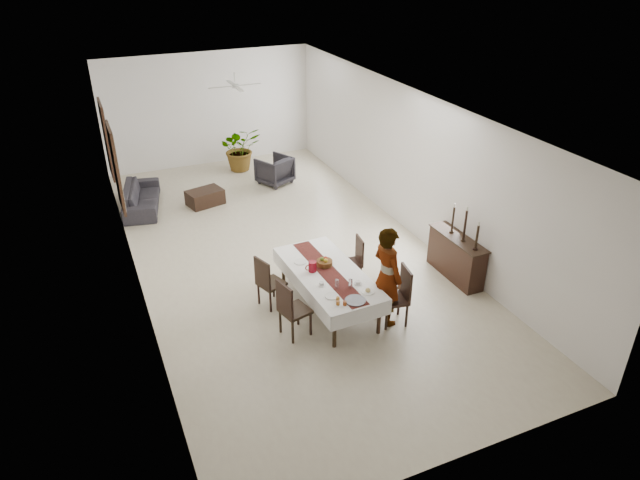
{
  "coord_description": "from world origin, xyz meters",
  "views": [
    {
      "loc": [
        -3.54,
        -10.03,
        6.02
      ],
      "look_at": [
        0.16,
        -1.57,
        1.05
      ],
      "focal_mm": 32.0,
      "sensor_mm": 36.0,
      "label": 1
    }
  ],
  "objects_px": {
    "dining_table_top": "(328,274)",
    "sideboard_body": "(456,258)",
    "woman": "(387,276)",
    "red_pitcher": "(312,267)",
    "sofa": "(142,197)"
  },
  "relations": [
    {
      "from": "dining_table_top",
      "to": "sideboard_body",
      "type": "height_order",
      "value": "sideboard_body"
    },
    {
      "from": "sideboard_body",
      "to": "sofa",
      "type": "bearing_deg",
      "value": 132.11
    },
    {
      "from": "dining_table_top",
      "to": "sofa",
      "type": "bearing_deg",
      "value": 111.38
    },
    {
      "from": "red_pitcher",
      "to": "sideboard_body",
      "type": "height_order",
      "value": "red_pitcher"
    },
    {
      "from": "sofa",
      "to": "sideboard_body",
      "type": "bearing_deg",
      "value": -126.21
    },
    {
      "from": "red_pitcher",
      "to": "sofa",
      "type": "distance_m",
      "value": 6.02
    },
    {
      "from": "dining_table_top",
      "to": "woman",
      "type": "bearing_deg",
      "value": -48.72
    },
    {
      "from": "woman",
      "to": "sofa",
      "type": "height_order",
      "value": "woman"
    },
    {
      "from": "red_pitcher",
      "to": "woman",
      "type": "height_order",
      "value": "woman"
    },
    {
      "from": "woman",
      "to": "red_pitcher",
      "type": "bearing_deg",
      "value": 38.2
    },
    {
      "from": "sofa",
      "to": "dining_table_top",
      "type": "bearing_deg",
      "value": -144.88
    },
    {
      "from": "dining_table_top",
      "to": "woman",
      "type": "distance_m",
      "value": 1.1
    },
    {
      "from": "dining_table_top",
      "to": "woman",
      "type": "height_order",
      "value": "woman"
    },
    {
      "from": "sideboard_body",
      "to": "sofa",
      "type": "xyz_separation_m",
      "value": [
        -5.21,
        5.76,
        -0.13
      ]
    },
    {
      "from": "woman",
      "to": "sideboard_body",
      "type": "distance_m",
      "value": 2.18
    }
  ]
}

